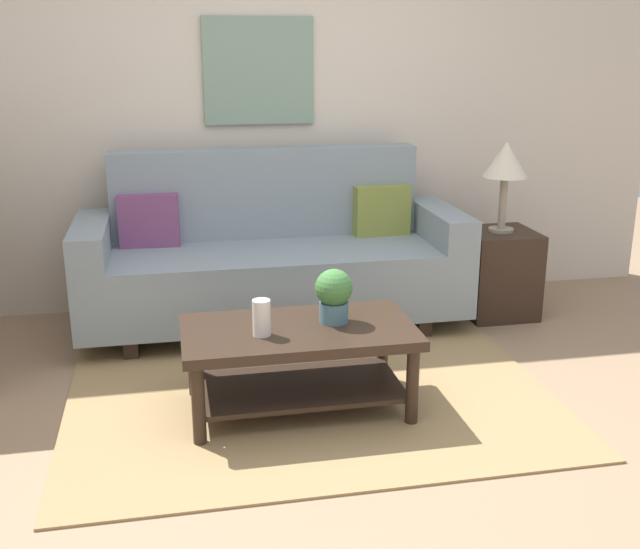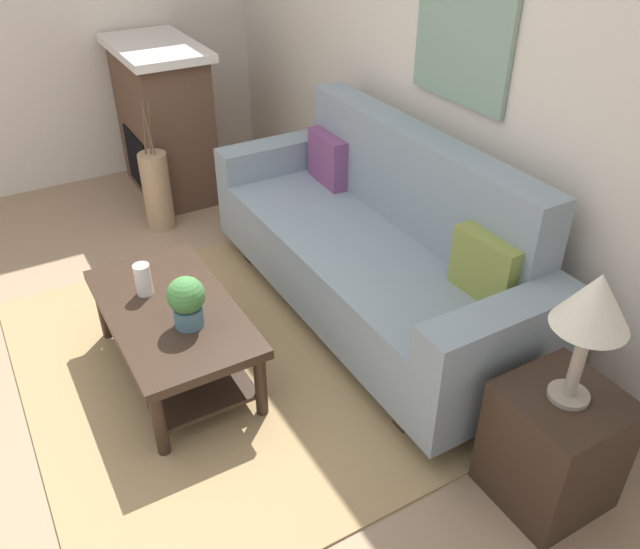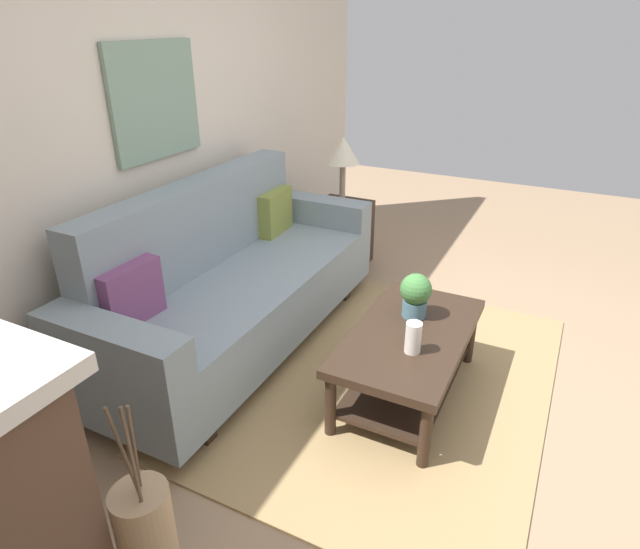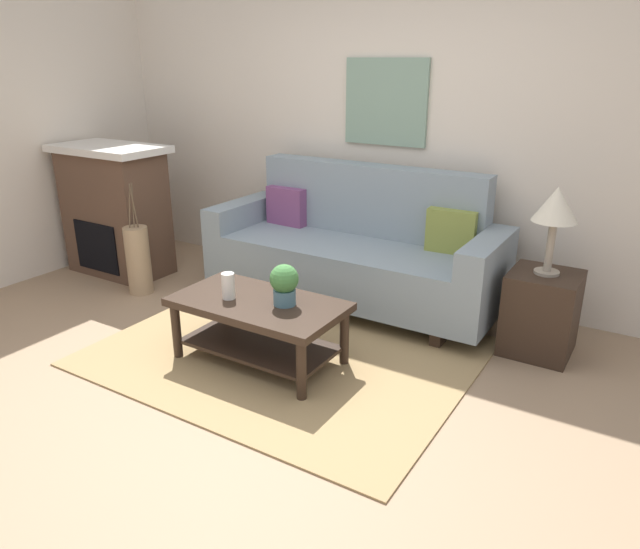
{
  "view_description": "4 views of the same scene",
  "coord_description": "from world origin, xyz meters",
  "px_view_note": "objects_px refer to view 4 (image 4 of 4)",
  "views": [
    {
      "loc": [
        -0.65,
        -3.0,
        1.72
      ],
      "look_at": [
        0.12,
        0.8,
        0.53
      ],
      "focal_mm": 42.81,
      "sensor_mm": 36.0,
      "label": 1
    },
    {
      "loc": [
        2.53,
        -0.33,
        2.34
      ],
      "look_at": [
        0.18,
        1.03,
        0.54
      ],
      "focal_mm": 36.28,
      "sensor_mm": 36.0,
      "label": 2
    },
    {
      "loc": [
        -2.53,
        -0.35,
        1.98
      ],
      "look_at": [
        -0.01,
        0.91,
        0.62
      ],
      "focal_mm": 29.81,
      "sensor_mm": 36.0,
      "label": 3
    },
    {
      "loc": [
        2.06,
        -2.39,
        1.88
      ],
      "look_at": [
        0.14,
        0.7,
        0.53
      ],
      "focal_mm": 32.97,
      "sensor_mm": 36.0,
      "label": 4
    }
  ],
  "objects_px": {
    "couch": "(355,251)",
    "framed_painting": "(386,102)",
    "potted_plant_tabletop": "(284,283)",
    "fireplace": "(116,210)",
    "floor_vase": "(138,260)",
    "throw_pillow_plum": "(287,206)",
    "side_table": "(541,313)",
    "table_lamp": "(556,208)",
    "tabletop_vase": "(228,286)",
    "throw_pillow_olive": "(451,231)",
    "coffee_table": "(259,317)"
  },
  "relations": [
    {
      "from": "throw_pillow_olive",
      "to": "tabletop_vase",
      "type": "distance_m",
      "value": 1.7
    },
    {
      "from": "throw_pillow_plum",
      "to": "table_lamp",
      "type": "distance_m",
      "value": 2.23
    },
    {
      "from": "coffee_table",
      "to": "floor_vase",
      "type": "xyz_separation_m",
      "value": [
        -1.59,
        0.43,
        -0.03
      ]
    },
    {
      "from": "throw_pillow_olive",
      "to": "tabletop_vase",
      "type": "height_order",
      "value": "throw_pillow_olive"
    },
    {
      "from": "potted_plant_tabletop",
      "to": "fireplace",
      "type": "bearing_deg",
      "value": 163.84
    },
    {
      "from": "couch",
      "to": "coffee_table",
      "type": "bearing_deg",
      "value": -92.05
    },
    {
      "from": "tabletop_vase",
      "to": "table_lamp",
      "type": "height_order",
      "value": "table_lamp"
    },
    {
      "from": "floor_vase",
      "to": "framed_painting",
      "type": "xyz_separation_m",
      "value": [
        1.63,
        1.23,
        1.26
      ]
    },
    {
      "from": "coffee_table",
      "to": "table_lamp",
      "type": "relative_size",
      "value": 1.93
    },
    {
      "from": "throw_pillow_plum",
      "to": "potted_plant_tabletop",
      "type": "bearing_deg",
      "value": -55.91
    },
    {
      "from": "framed_painting",
      "to": "coffee_table",
      "type": "bearing_deg",
      "value": -91.48
    },
    {
      "from": "couch",
      "to": "table_lamp",
      "type": "xyz_separation_m",
      "value": [
        1.47,
        -0.1,
        0.56
      ]
    },
    {
      "from": "couch",
      "to": "table_lamp",
      "type": "relative_size",
      "value": 4.09
    },
    {
      "from": "throw_pillow_plum",
      "to": "table_lamp",
      "type": "xyz_separation_m",
      "value": [
        2.2,
        -0.22,
        0.31
      ]
    },
    {
      "from": "potted_plant_tabletop",
      "to": "table_lamp",
      "type": "height_order",
      "value": "table_lamp"
    },
    {
      "from": "throw_pillow_olive",
      "to": "framed_painting",
      "type": "xyz_separation_m",
      "value": [
        -0.73,
        0.34,
        0.86
      ]
    },
    {
      "from": "floor_vase",
      "to": "framed_painting",
      "type": "bearing_deg",
      "value": 37.05
    },
    {
      "from": "couch",
      "to": "framed_painting",
      "type": "relative_size",
      "value": 3.31
    },
    {
      "from": "tabletop_vase",
      "to": "potted_plant_tabletop",
      "type": "relative_size",
      "value": 0.65
    },
    {
      "from": "throw_pillow_olive",
      "to": "fireplace",
      "type": "xyz_separation_m",
      "value": [
        -2.93,
        -0.61,
        -0.09
      ]
    },
    {
      "from": "fireplace",
      "to": "potted_plant_tabletop",
      "type": "bearing_deg",
      "value": -16.16
    },
    {
      "from": "throw_pillow_olive",
      "to": "coffee_table",
      "type": "relative_size",
      "value": 0.33
    },
    {
      "from": "side_table",
      "to": "couch",
      "type": "bearing_deg",
      "value": 176.14
    },
    {
      "from": "potted_plant_tabletop",
      "to": "framed_painting",
      "type": "bearing_deg",
      "value": 94.79
    },
    {
      "from": "coffee_table",
      "to": "throw_pillow_plum",
      "type": "bearing_deg",
      "value": 117.57
    },
    {
      "from": "floor_vase",
      "to": "potted_plant_tabletop",
      "type": "bearing_deg",
      "value": -12.56
    },
    {
      "from": "table_lamp",
      "to": "floor_vase",
      "type": "distance_m",
      "value": 3.25
    },
    {
      "from": "side_table",
      "to": "table_lamp",
      "type": "xyz_separation_m",
      "value": [
        0.0,
        0.0,
        0.71
      ]
    },
    {
      "from": "floor_vase",
      "to": "throw_pillow_plum",
      "type": "bearing_deg",
      "value": 44.77
    },
    {
      "from": "couch",
      "to": "throw_pillow_plum",
      "type": "distance_m",
      "value": 0.78
    },
    {
      "from": "tabletop_vase",
      "to": "throw_pillow_plum",
      "type": "bearing_deg",
      "value": 110.1
    },
    {
      "from": "throw_pillow_olive",
      "to": "side_table",
      "type": "height_order",
      "value": "throw_pillow_olive"
    },
    {
      "from": "table_lamp",
      "to": "fireplace",
      "type": "distance_m",
      "value": 3.7
    },
    {
      "from": "throw_pillow_olive",
      "to": "table_lamp",
      "type": "bearing_deg",
      "value": -17.02
    },
    {
      "from": "coffee_table",
      "to": "table_lamp",
      "type": "bearing_deg",
      "value": 36.09
    },
    {
      "from": "side_table",
      "to": "floor_vase",
      "type": "height_order",
      "value": "floor_vase"
    },
    {
      "from": "side_table",
      "to": "table_lamp",
      "type": "distance_m",
      "value": 0.71
    },
    {
      "from": "floor_vase",
      "to": "fireplace",
      "type": "bearing_deg",
      "value": 153.39
    },
    {
      "from": "couch",
      "to": "tabletop_vase",
      "type": "relative_size",
      "value": 13.72
    },
    {
      "from": "couch",
      "to": "fireplace",
      "type": "distance_m",
      "value": 2.25
    },
    {
      "from": "framed_painting",
      "to": "fireplace",
      "type": "bearing_deg",
      "value": -156.52
    },
    {
      "from": "couch",
      "to": "potted_plant_tabletop",
      "type": "height_order",
      "value": "couch"
    },
    {
      "from": "throw_pillow_plum",
      "to": "tabletop_vase",
      "type": "xyz_separation_m",
      "value": [
        0.51,
        -1.39,
        -0.17
      ]
    },
    {
      "from": "coffee_table",
      "to": "side_table",
      "type": "height_order",
      "value": "side_table"
    },
    {
      "from": "side_table",
      "to": "floor_vase",
      "type": "xyz_separation_m",
      "value": [
        -3.1,
        -0.67,
        0.01
      ]
    },
    {
      "from": "throw_pillow_plum",
      "to": "fireplace",
      "type": "xyz_separation_m",
      "value": [
        -1.46,
        -0.61,
        -0.09
      ]
    },
    {
      "from": "framed_painting",
      "to": "throw_pillow_olive",
      "type": "bearing_deg",
      "value": -24.92
    },
    {
      "from": "couch",
      "to": "floor_vase",
      "type": "relative_size",
      "value": 4.08
    },
    {
      "from": "potted_plant_tabletop",
      "to": "fireplace",
      "type": "distance_m",
      "value": 2.42
    },
    {
      "from": "couch",
      "to": "framed_painting",
      "type": "bearing_deg",
      "value": 90.0
    }
  ]
}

